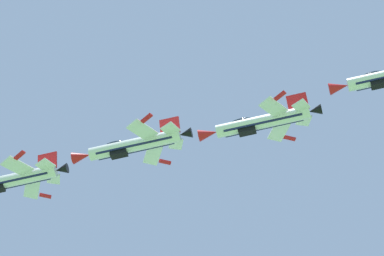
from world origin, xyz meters
name	(u,v)px	position (x,y,z in m)	size (l,w,h in m)	color
fighter_jet_lead	(10,181)	(-27.56, 56.41, 101.90)	(15.91, 9.71, 5.12)	white
fighter_jet_left_wing	(133,145)	(-11.16, 52.58, 102.48)	(15.91, 9.73, 5.11)	white
fighter_jet_right_wing	(261,122)	(5.36, 50.27, 102.33)	(15.91, 9.48, 5.30)	white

